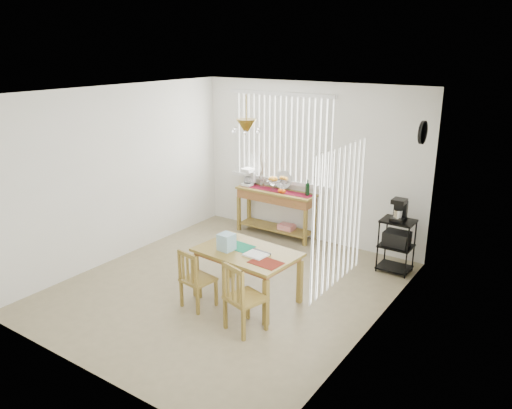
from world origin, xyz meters
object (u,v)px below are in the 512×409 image
Objects in this scene: sideboard at (276,202)px; dining_table at (247,257)px; chair_left at (196,279)px; chair_right at (243,298)px; wire_cart at (397,241)px; cart_items at (400,210)px.

sideboard is 1.08× the size of dining_table.
chair_right is at bearing -8.32° from chair_left.
wire_cart is (2.19, -0.26, -0.13)m from sideboard.
dining_table is 1.71× the size of chair_left.
wire_cart is 0.46m from cart_items.
cart_items is 2.32m from dining_table.
wire_cart is at bearing -90.00° from cart_items.
cart_items is at bearing 90.00° from wire_cart.
cart_items reaches higher than chair_left.
dining_table is at bearing -67.12° from sideboard.
wire_cart is 1.01× the size of chair_left.
chair_right reaches higher than sideboard.
dining_table is (-1.28, -1.90, -0.33)m from cart_items.
sideboard reaches higher than wire_cart.
dining_table is (-1.28, -1.89, 0.13)m from wire_cart.
dining_table is 0.69m from chair_left.
sideboard is 2.23m from cart_items.
chair_left is 0.80m from chair_right.
cart_items is 0.42× the size of chair_left.
chair_left is (-1.69, -2.41, -0.09)m from wire_cart.
chair_left is at bearing -79.34° from sideboard.
sideboard is 1.68× the size of chair_right.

